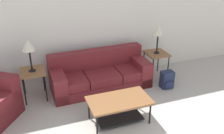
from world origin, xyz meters
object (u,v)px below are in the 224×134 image
object	(u,v)px
side_table_right	(156,55)
table_lamp_right	(158,31)
table_lamp_left	(29,46)
coffee_table	(119,105)
backpack	(167,80)
couch	(100,75)
side_table_left	(33,74)

from	to	relation	value
side_table_right	table_lamp_right	bearing A→B (deg)	-146.31
table_lamp_left	coffee_table	bearing A→B (deg)	-44.70
side_table_right	table_lamp_right	xyz separation A→B (m)	(-0.00, -0.00, 0.60)
table_lamp_right	table_lamp_left	bearing A→B (deg)	180.00
coffee_table	table_lamp_right	size ratio (longest dim) A/B	1.66
table_lamp_right	backpack	distance (m)	1.14
coffee_table	couch	bearing A→B (deg)	87.42
coffee_table	side_table_left	world-z (taller)	side_table_left
table_lamp_right	backpack	size ratio (longest dim) A/B	1.68
couch	side_table_right	bearing A→B (deg)	0.83
table_lamp_right	couch	bearing A→B (deg)	-179.17
side_table_left	table_lamp_left	size ratio (longest dim) A/B	0.94
coffee_table	side_table_left	bearing A→B (deg)	135.30
side_table_left	table_lamp_left	world-z (taller)	table_lamp_left
side_table_left	backpack	bearing A→B (deg)	-11.53
side_table_right	table_lamp_left	size ratio (longest dim) A/B	0.94
couch	table_lamp_right	xyz separation A→B (m)	(1.44, 0.02, 0.87)
side_table_right	table_lamp_left	world-z (taller)	table_lamp_left
table_lamp_left	backpack	size ratio (longest dim) A/B	1.68
coffee_table	backpack	bearing A→B (deg)	27.73
table_lamp_left	backpack	bearing A→B (deg)	-11.53
coffee_table	table_lamp_right	xyz separation A→B (m)	(1.50, 1.36, 0.83)
coffee_table	backpack	world-z (taller)	coffee_table
coffee_table	side_table_right	distance (m)	2.04
coffee_table	table_lamp_left	bearing A→B (deg)	135.30
table_lamp_left	table_lamp_right	xyz separation A→B (m)	(2.87, 0.00, 0.00)
side_table_right	table_lamp_left	xyz separation A→B (m)	(-2.87, -0.00, 0.60)
table_lamp_left	backpack	xyz separation A→B (m)	(2.86, -0.58, -0.97)
side_table_left	table_lamp_left	bearing A→B (deg)	-33.69
table_lamp_left	table_lamp_right	world-z (taller)	same
coffee_table	side_table_left	distance (m)	1.95
side_table_left	side_table_right	distance (m)	2.87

